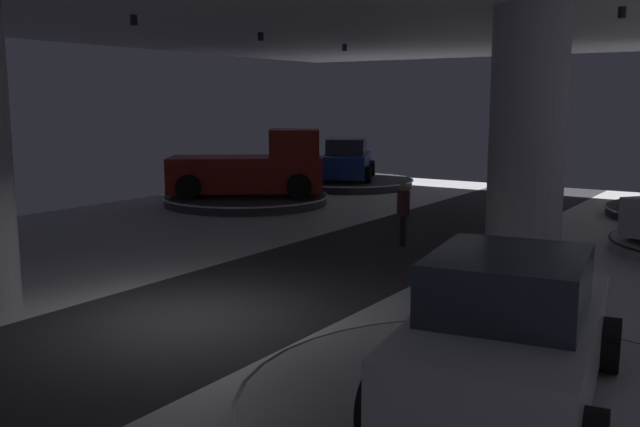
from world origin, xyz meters
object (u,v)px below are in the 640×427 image
Objects in this scene: display_platform_far_left at (246,199)px; display_platform_deep_left at (347,182)px; display_car_near_right at (508,336)px; column_right at (527,142)px; display_platform_near_right at (505,412)px; pickup_truck_far_left at (255,168)px; display_car_deep_left at (347,161)px; visitor_walking_near at (403,210)px.

display_platform_deep_left is (0.31, 6.32, 0.01)m from display_platform_far_left.
display_platform_far_left is (-13.38, 11.90, -0.88)m from display_car_near_right.
display_platform_deep_left reaches higher than display_platform_far_left.
column_right reaches higher than display_platform_near_right.
column_right reaches higher than pickup_truck_far_left.
column_right is 15.45m from display_car_deep_left.
visitor_walking_near is (-3.34, 1.03, -1.84)m from column_right.
display_car_near_right reaches higher than display_platform_deep_left.
column_right is 0.99× the size of pickup_truck_far_left.
display_car_near_right is 10.04m from visitor_walking_near.
display_platform_far_left is (-11.24, 4.52, -2.57)m from column_right.
display_platform_near_right is 1.10× the size of pickup_truck_far_left.
column_right is 1.20× the size of display_car_deep_left.
display_platform_near_right is at bearing -73.73° from column_right.
display_car_deep_left is (0.07, 6.11, -0.16)m from pickup_truck_far_left.
column_right is 8.08m from display_platform_near_right.
visitor_walking_near is at bearing -23.85° from display_platform_far_left.
display_car_near_right is (2.15, -7.38, -1.69)m from column_right.
display_car_deep_left is at bearing 89.39° from pickup_truck_far_left.
pickup_truck_far_left is at bearing 137.36° from display_car_near_right.
display_car_near_right is at bearing -54.34° from display_car_deep_left.
column_right reaches higher than display_car_near_right.
display_platform_near_right is 22.39m from display_car_deep_left.
pickup_truck_far_left is 3.48× the size of visitor_walking_near.
visitor_walking_near is at bearing 162.87° from column_right.
column_right is at bearing 106.24° from display_car_near_right.
visitor_walking_near is (-5.48, 8.38, 0.74)m from display_platform_near_right.
display_car_deep_left is at bearing 125.66° from display_car_near_right.
display_car_deep_left is at bearing 125.70° from display_platform_near_right.
display_platform_far_left is 1.05× the size of pickup_truck_far_left.
display_car_near_right is 0.80× the size of pickup_truck_far_left.
display_car_deep_left is (-13.05, 18.16, 0.94)m from display_platform_near_right.
column_right reaches higher than display_platform_deep_left.
pickup_truck_far_left is 8.48m from visitor_walking_near.
visitor_walking_near reaches higher than display_platform_far_left.
display_car_near_right is 22.44m from display_platform_deep_left.
display_car_near_right reaches higher than visitor_walking_near.
display_car_near_right is 17.93m from display_platform_far_left.
visitor_walking_near is (7.90, -3.49, 0.73)m from display_platform_far_left.
column_right is 15.60m from display_platform_deep_left.
visitor_walking_near is at bearing -52.31° from display_platform_deep_left.
pickup_truck_far_left is at bearing 35.33° from display_platform_far_left.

